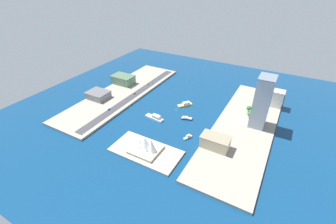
% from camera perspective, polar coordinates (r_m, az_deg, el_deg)
% --- Properties ---
extents(ground_plane, '(440.00, 440.00, 0.00)m').
position_cam_1_polar(ground_plane, '(330.28, 2.03, 0.83)').
color(ground_plane, navy).
extents(quay_west, '(70.00, 240.00, 2.89)m').
position_cam_1_polar(quay_west, '(305.31, 18.51, -3.61)').
color(quay_west, gray).
rests_on(quay_west, ground_plane).
extents(quay_east, '(70.00, 240.00, 2.89)m').
position_cam_1_polar(quay_east, '(378.12, -11.23, 4.74)').
color(quay_east, gray).
rests_on(quay_east, ground_plane).
extents(peninsula_point, '(77.64, 39.19, 2.00)m').
position_cam_1_polar(peninsula_point, '(256.22, -5.53, -9.72)').
color(peninsula_point, '#A89E89').
rests_on(peninsula_point, ground_plane).
extents(road_strip, '(12.34, 228.00, 0.15)m').
position_cam_1_polar(road_strip, '(364.22, -8.45, 4.19)').
color(road_strip, '#38383D').
rests_on(road_strip, quay_east).
extents(patrol_launch_navy, '(15.91, 8.94, 3.81)m').
position_cam_1_polar(patrol_launch_navy, '(307.27, 4.67, -1.57)').
color(patrol_launch_navy, '#1E284C').
rests_on(patrol_launch_navy, ground_plane).
extents(ferry_yellow_fast, '(18.82, 20.83, 5.62)m').
position_cam_1_polar(ferry_yellow_fast, '(337.57, 4.34, 1.91)').
color(ferry_yellow_fast, yellow).
rests_on(ferry_yellow_fast, ground_plane).
extents(yacht_sleek_gray, '(7.78, 12.94, 4.49)m').
position_cam_1_polar(yacht_sleek_gray, '(274.07, 4.92, -6.30)').
color(yacht_sleek_gray, '#999EA3').
rests_on(yacht_sleek_gray, ground_plane).
extents(ferry_white_commuter, '(28.64, 9.98, 6.78)m').
position_cam_1_polar(ferry_white_commuter, '(306.67, -3.32, -1.36)').
color(ferry_white_commuter, silver).
rests_on(ferry_white_commuter, ground_plane).
extents(hotel_broad_white, '(31.06, 16.49, 23.68)m').
position_cam_1_polar(hotel_broad_white, '(361.71, 24.52, 3.37)').
color(hotel_broad_white, silver).
rests_on(hotel_broad_white, quay_west).
extents(office_block_beige, '(31.77, 18.28, 14.26)m').
position_cam_1_polar(office_block_beige, '(258.19, 11.70, -7.33)').
color(office_block_beige, '#C6B793').
rests_on(office_block_beige, quay_west).
extents(warehouse_low_gray, '(32.35, 26.56, 10.07)m').
position_cam_1_polar(warehouse_low_gray, '(366.93, -17.05, 4.16)').
color(warehouse_low_gray, gray).
rests_on(warehouse_low_gray, quay_east).
extents(tower_tall_glass, '(18.93, 24.60, 65.58)m').
position_cam_1_polar(tower_tall_glass, '(296.85, 22.43, 2.31)').
color(tower_tall_glass, '#8C9EB2').
rests_on(tower_tall_glass, quay_west).
extents(terminal_long_green, '(37.54, 24.68, 14.16)m').
position_cam_1_polar(terminal_long_green, '(404.99, -11.14, 7.99)').
color(terminal_long_green, slate).
rests_on(terminal_long_green, quay_east).
extents(pickup_red, '(2.04, 4.35, 1.43)m').
position_cam_1_polar(pickup_red, '(367.34, -8.38, 4.59)').
color(pickup_red, black).
rests_on(pickup_red, road_strip).
extents(hatchback_blue, '(2.04, 4.94, 1.54)m').
position_cam_1_polar(hatchback_blue, '(331.90, -14.53, 0.65)').
color(hatchback_blue, black).
rests_on(hatchback_blue, road_strip).
extents(taxi_yellow_cab, '(2.02, 5.24, 1.52)m').
position_cam_1_polar(taxi_yellow_cab, '(396.71, -5.10, 6.98)').
color(taxi_yellow_cab, black).
rests_on(taxi_yellow_cab, road_strip).
extents(traffic_light_waterfront, '(0.36, 0.36, 6.50)m').
position_cam_1_polar(traffic_light_waterfront, '(388.36, -3.92, 7.02)').
color(traffic_light_waterfront, black).
rests_on(traffic_light_waterfront, quay_east).
extents(opera_landmark, '(31.28, 28.83, 18.79)m').
position_cam_1_polar(opera_landmark, '(251.26, -5.56, -8.48)').
color(opera_landmark, '#BCAD93').
rests_on(opera_landmark, peninsula_point).
extents(park_tree_cluster, '(11.30, 20.94, 9.26)m').
position_cam_1_polar(park_tree_cluster, '(328.22, 19.79, 0.31)').
color(park_tree_cluster, brown).
rests_on(park_tree_cluster, quay_west).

